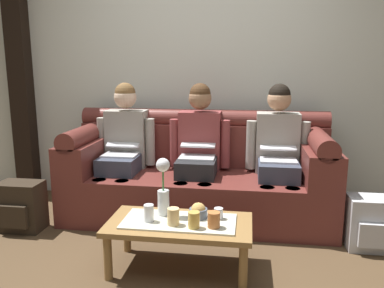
{
  "coord_description": "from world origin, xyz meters",
  "views": [
    {
      "loc": [
        0.45,
        -2.28,
        1.38
      ],
      "look_at": [
        -0.02,
        0.89,
        0.73
      ],
      "focal_mm": 36.62,
      "sensor_mm": 36.0,
      "label": 1
    }
  ],
  "objects_px": {
    "couch": "(199,177)",
    "person_right": "(278,148)",
    "coffee_table": "(179,228)",
    "snack_bowl": "(198,211)",
    "flower_vase": "(163,187)",
    "person_left": "(124,144)",
    "cup_far_left": "(194,220)",
    "cup_near_right": "(149,213)",
    "cup_near_left": "(219,213)",
    "cup_far_right": "(214,220)",
    "cup_far_center": "(173,217)",
    "backpack_left": "(21,207)",
    "backpack_right": "(370,224)",
    "person_middle": "(199,146)"
  },
  "relations": [
    {
      "from": "flower_vase",
      "to": "cup_far_left",
      "type": "height_order",
      "value": "flower_vase"
    },
    {
      "from": "person_left",
      "to": "flower_vase",
      "type": "bearing_deg",
      "value": -57.72
    },
    {
      "from": "person_right",
      "to": "coffee_table",
      "type": "distance_m",
      "value": 1.28
    },
    {
      "from": "coffee_table",
      "to": "cup_near_right",
      "type": "xyz_separation_m",
      "value": [
        -0.2,
        -0.04,
        0.11
      ]
    },
    {
      "from": "person_left",
      "to": "snack_bowl",
      "type": "bearing_deg",
      "value": -48.46
    },
    {
      "from": "coffee_table",
      "to": "cup_far_left",
      "type": "xyz_separation_m",
      "value": [
        0.11,
        -0.11,
        0.11
      ]
    },
    {
      "from": "backpack_left",
      "to": "flower_vase",
      "type": "bearing_deg",
      "value": -15.46
    },
    {
      "from": "couch",
      "to": "flower_vase",
      "type": "xyz_separation_m",
      "value": [
        -0.13,
        -0.92,
        0.19
      ]
    },
    {
      "from": "person_right",
      "to": "cup_near_right",
      "type": "relative_size",
      "value": 10.51
    },
    {
      "from": "cup_near_left",
      "to": "person_middle",
      "type": "bearing_deg",
      "value": 105.53
    },
    {
      "from": "person_right",
      "to": "backpack_left",
      "type": "bearing_deg",
      "value": -165.52
    },
    {
      "from": "cup_near_left",
      "to": "cup_far_right",
      "type": "xyz_separation_m",
      "value": [
        -0.02,
        -0.15,
        0.01
      ]
    },
    {
      "from": "couch",
      "to": "person_right",
      "type": "height_order",
      "value": "person_right"
    },
    {
      "from": "couch",
      "to": "cup_far_center",
      "type": "height_order",
      "value": "couch"
    },
    {
      "from": "cup_far_center",
      "to": "cup_far_right",
      "type": "relative_size",
      "value": 1.1
    },
    {
      "from": "person_left",
      "to": "snack_bowl",
      "type": "distance_m",
      "value": 1.27
    },
    {
      "from": "cup_far_left",
      "to": "coffee_table",
      "type": "bearing_deg",
      "value": 137.36
    },
    {
      "from": "person_middle",
      "to": "flower_vase",
      "type": "height_order",
      "value": "person_middle"
    },
    {
      "from": "person_middle",
      "to": "cup_near_left",
      "type": "distance_m",
      "value": 1.0
    },
    {
      "from": "cup_near_left",
      "to": "backpack_right",
      "type": "bearing_deg",
      "value": 21.36
    },
    {
      "from": "couch",
      "to": "backpack_left",
      "type": "relative_size",
      "value": 5.67
    },
    {
      "from": "person_left",
      "to": "person_right",
      "type": "bearing_deg",
      "value": -0.01
    },
    {
      "from": "flower_vase",
      "to": "backpack_left",
      "type": "distance_m",
      "value": 1.41
    },
    {
      "from": "cup_near_left",
      "to": "cup_near_right",
      "type": "relative_size",
      "value": 0.65
    },
    {
      "from": "coffee_table",
      "to": "cup_far_center",
      "type": "xyz_separation_m",
      "value": [
        -0.03,
        -0.08,
        0.11
      ]
    },
    {
      "from": "person_left",
      "to": "cup_far_left",
      "type": "relative_size",
      "value": 11.4
    },
    {
      "from": "couch",
      "to": "snack_bowl",
      "type": "height_order",
      "value": "couch"
    },
    {
      "from": "cup_far_left",
      "to": "cup_far_right",
      "type": "relative_size",
      "value": 1.04
    },
    {
      "from": "coffee_table",
      "to": "cup_near_left",
      "type": "distance_m",
      "value": 0.28
    },
    {
      "from": "couch",
      "to": "cup_far_left",
      "type": "xyz_separation_m",
      "value": [
        0.11,
        -1.11,
        0.04
      ]
    },
    {
      "from": "cup_far_center",
      "to": "cup_far_left",
      "type": "xyz_separation_m",
      "value": [
        0.14,
        -0.03,
        -0.0
      ]
    },
    {
      "from": "person_middle",
      "to": "cup_near_left",
      "type": "bearing_deg",
      "value": -74.47
    },
    {
      "from": "snack_bowl",
      "to": "cup_far_center",
      "type": "height_order",
      "value": "cup_far_center"
    },
    {
      "from": "couch",
      "to": "cup_far_left",
      "type": "bearing_deg",
      "value": -84.12
    },
    {
      "from": "couch",
      "to": "cup_far_center",
      "type": "relative_size",
      "value": 20.86
    },
    {
      "from": "person_middle",
      "to": "cup_far_right",
      "type": "distance_m",
      "value": 1.14
    },
    {
      "from": "couch",
      "to": "cup_near_right",
      "type": "bearing_deg",
      "value": -100.72
    },
    {
      "from": "cup_far_right",
      "to": "cup_far_center",
      "type": "bearing_deg",
      "value": 179.36
    },
    {
      "from": "backpack_left",
      "to": "backpack_right",
      "type": "distance_m",
      "value": 2.82
    },
    {
      "from": "snack_bowl",
      "to": "backpack_right",
      "type": "bearing_deg",
      "value": 19.24
    },
    {
      "from": "person_right",
      "to": "flower_vase",
      "type": "distance_m",
      "value": 1.24
    },
    {
      "from": "cup_near_right",
      "to": "cup_far_left",
      "type": "xyz_separation_m",
      "value": [
        0.31,
        -0.06,
        -0.0
      ]
    },
    {
      "from": "cup_near_right",
      "to": "cup_far_right",
      "type": "height_order",
      "value": "cup_near_right"
    },
    {
      "from": "coffee_table",
      "to": "snack_bowl",
      "type": "xyz_separation_m",
      "value": [
        0.12,
        0.07,
        0.1
      ]
    },
    {
      "from": "snack_bowl",
      "to": "cup_near_right",
      "type": "xyz_separation_m",
      "value": [
        -0.32,
        -0.11,
        0.01
      ]
    },
    {
      "from": "snack_bowl",
      "to": "couch",
      "type": "bearing_deg",
      "value": 97.32
    },
    {
      "from": "person_right",
      "to": "backpack_left",
      "type": "height_order",
      "value": "person_right"
    },
    {
      "from": "backpack_left",
      "to": "person_right",
      "type": "bearing_deg",
      "value": 14.48
    },
    {
      "from": "cup_near_right",
      "to": "person_right",
      "type": "bearing_deg",
      "value": 49.12
    },
    {
      "from": "person_middle",
      "to": "cup_far_center",
      "type": "distance_m",
      "value": 1.11
    }
  ]
}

